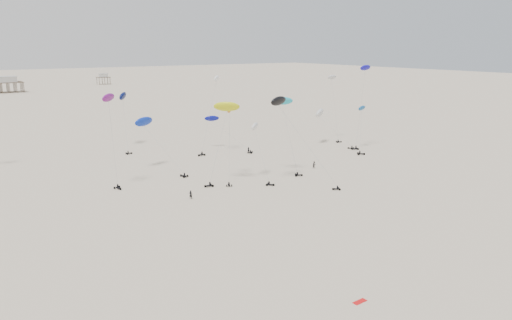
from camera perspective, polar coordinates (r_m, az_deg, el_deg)
ground_plane at (r=199.72m, az=-18.21°, el=4.11°), size 900.00×900.00×0.00m
pavilion_main at (r=344.04m, az=-26.83°, el=7.60°), size 21.00×13.00×9.80m
pavilion_small at (r=388.04m, az=-17.05°, el=8.79°), size 9.00×7.00×8.00m
rig_0 at (r=104.89m, az=-16.24°, el=4.20°), size 4.25×5.49×19.58m
rig_1 at (r=107.31m, az=-3.06°, el=2.75°), size 6.81×9.33×16.27m
rig_2 at (r=143.02m, az=12.02°, el=7.35°), size 6.96×3.23×23.62m
rig_3 at (r=108.22m, az=0.25°, el=2.32°), size 4.45×10.95×13.15m
rig_4 at (r=140.58m, az=-4.03°, el=3.89°), size 8.36×15.14×15.22m
rig_5 at (r=112.75m, az=3.32°, el=5.41°), size 5.09×8.26×17.74m
rig_6 at (r=140.97m, az=11.95°, el=3.80°), size 10.03×9.48×13.88m
rig_7 at (r=119.89m, az=-12.14°, el=3.54°), size 7.49×16.77×16.83m
rig_8 at (r=105.17m, az=3.38°, el=5.57°), size 9.32×15.27×21.01m
rig_9 at (r=155.25m, az=8.88°, el=7.26°), size 5.26×8.42×19.99m
rig_10 at (r=134.00m, az=-5.14°, el=6.30°), size 9.11×4.72×21.04m
rig_11 at (r=104.76m, az=-3.65°, el=4.94°), size 9.29×5.48×17.64m
rig_12 at (r=148.01m, az=-14.93°, el=6.50°), size 6.78×15.76×17.96m
rig_13 at (r=148.72m, az=7.56°, el=5.05°), size 6.52×15.56×13.86m
spectator_0 at (r=96.86m, az=-7.46°, el=-4.42°), size 0.86×0.85×1.97m
spectator_1 at (r=120.20m, az=6.67°, el=-0.94°), size 0.96×0.57×1.97m
spectator_3 at (r=136.48m, az=-0.86°, el=0.85°), size 0.78×0.63×1.89m
grounded_kite_b at (r=60.98m, az=11.78°, el=-15.59°), size 1.84×0.80×0.07m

